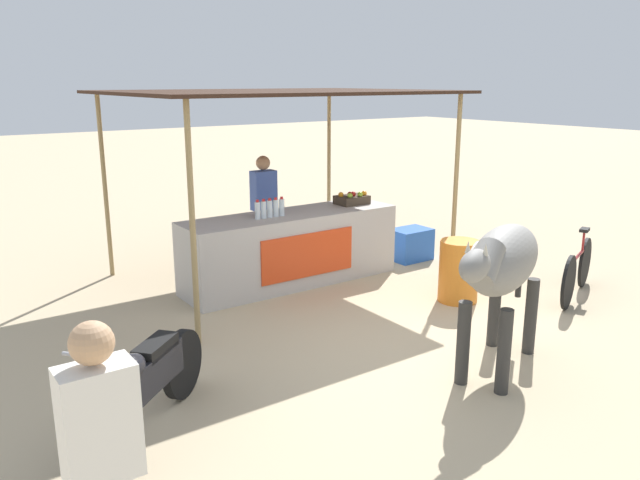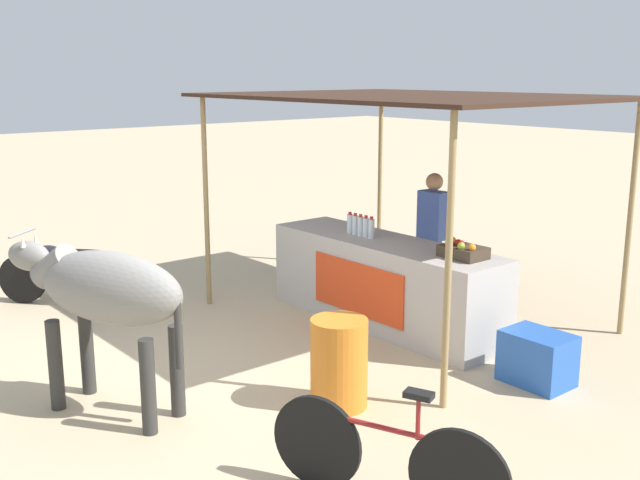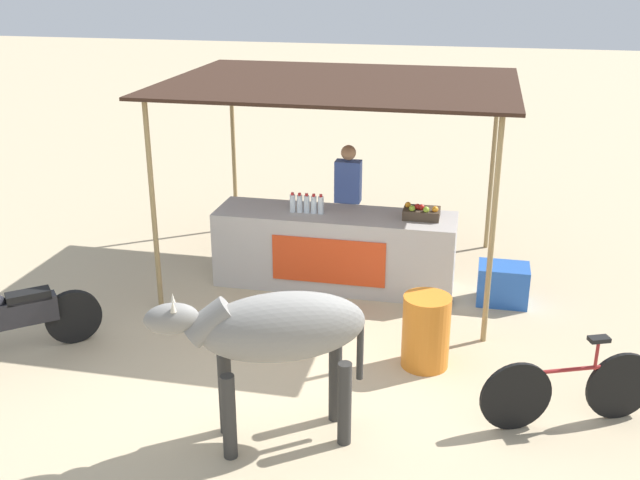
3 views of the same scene
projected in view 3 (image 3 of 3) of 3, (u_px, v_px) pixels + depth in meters
The scene contains 11 objects.
ground_plane at pixel (293, 370), 7.62m from camera, with size 60.00×60.00×0.00m, color tan.
stall_counter at pixel (335, 249), 9.46m from camera, with size 3.00×0.82×0.96m.
stall_awning at pixel (341, 89), 9.03m from camera, with size 4.20×3.20×2.54m.
water_bottle_row at pixel (307, 204), 9.27m from camera, with size 0.43×0.07×0.25m.
fruit_crate at pixel (421, 213), 9.09m from camera, with size 0.44×0.32×0.18m.
vendor_behind_counter at pixel (348, 204), 10.01m from camera, with size 0.34×0.22×1.65m.
cooler_box at pixel (503, 284), 9.04m from camera, with size 0.60×0.44×0.48m, color blue.
water_barrel at pixel (426, 331), 7.59m from camera, with size 0.49×0.49×0.77m, color orange.
cow at pixel (275, 332), 6.19m from camera, with size 1.81×1.06×1.44m.
motorcycle_parked at pixel (11, 318), 7.77m from camera, with size 1.42×1.23×0.90m.
bicycle_leaning at pixel (570, 389), 6.64m from camera, with size 1.55×0.66×0.85m.
Camera 3 is at (1.68, -6.44, 3.95)m, focal length 42.00 mm.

